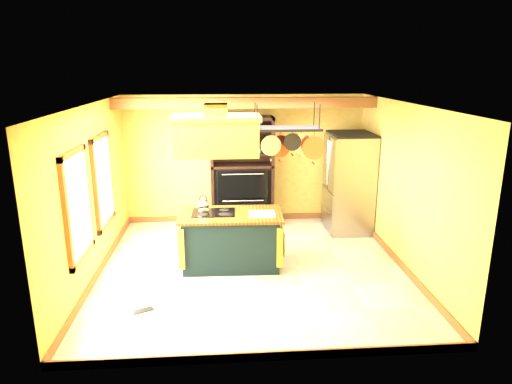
{
  "coord_description": "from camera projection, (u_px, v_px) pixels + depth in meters",
  "views": [
    {
      "loc": [
        -0.45,
        -6.98,
        3.27
      ],
      "look_at": [
        0.09,
        0.3,
        1.24
      ],
      "focal_mm": 32.0,
      "sensor_mm": 36.0,
      "label": 1
    }
  ],
  "objects": [
    {
      "name": "hutch",
      "position": [
        242.0,
        184.0,
        9.54
      ],
      "size": [
        1.29,
        0.59,
        2.28
      ],
      "color": "black",
      "rests_on": "floor"
    },
    {
      "name": "range_hood",
      "position": [
        216.0,
        134.0,
        7.12
      ],
      "size": [
        1.37,
        0.78,
        0.8
      ],
      "color": "gold",
      "rests_on": "ceiling"
    },
    {
      "name": "wall_right",
      "position": [
        405.0,
        187.0,
        7.43
      ],
      "size": [
        0.02,
        5.0,
        2.7
      ],
      "primitive_type": "cube",
      "color": "gold",
      "rests_on": "floor"
    },
    {
      "name": "pot_rack",
      "position": [
        287.0,
        136.0,
        7.21
      ],
      "size": [
        1.17,
        0.53,
        0.87
      ],
      "color": "black",
      "rests_on": "ceiling"
    },
    {
      "name": "wall_left",
      "position": [
        92.0,
        193.0,
        7.08
      ],
      "size": [
        0.02,
        5.0,
        2.7
      ],
      "primitive_type": "cube",
      "color": "gold",
      "rests_on": "floor"
    },
    {
      "name": "ceiling",
      "position": [
        252.0,
        104.0,
        6.89
      ],
      "size": [
        5.0,
        5.0,
        0.0
      ],
      "primitive_type": "plane",
      "rotation": [
        3.14,
        0.0,
        0.0
      ],
      "color": "white",
      "rests_on": "wall_back"
    },
    {
      "name": "wall_front",
      "position": [
        267.0,
        252.0,
        4.85
      ],
      "size": [
        5.0,
        0.02,
        2.7
      ],
      "primitive_type": "cube",
      "color": "gold",
      "rests_on": "floor"
    },
    {
      "name": "floor",
      "position": [
        252.0,
        268.0,
        7.62
      ],
      "size": [
        5.0,
        5.0,
        0.0
      ],
      "primitive_type": "plane",
      "color": "beige",
      "rests_on": "ground"
    },
    {
      "name": "floor_register",
      "position": [
        143.0,
        310.0,
        6.29
      ],
      "size": [
        0.3,
        0.22,
        0.01
      ],
      "primitive_type": "cube",
      "rotation": [
        0.0,
        0.0,
        0.41
      ],
      "color": "black",
      "rests_on": "floor"
    },
    {
      "name": "wall_back",
      "position": [
        244.0,
        159.0,
        9.66
      ],
      "size": [
        5.0,
        0.02,
        2.7
      ],
      "primitive_type": "cube",
      "color": "gold",
      "rests_on": "floor"
    },
    {
      "name": "ceiling_beam",
      "position": [
        246.0,
        103.0,
        8.56
      ],
      "size": [
        5.0,
        0.15,
        0.2
      ],
      "primitive_type": "cube",
      "color": "#915D2D",
      "rests_on": "ceiling"
    },
    {
      "name": "kitchen_island",
      "position": [
        231.0,
        239.0,
        7.61
      ],
      "size": [
        1.71,
        0.98,
        1.11
      ],
      "rotation": [
        0.0,
        0.0,
        -0.02
      ],
      "color": "black",
      "rests_on": "floor"
    },
    {
      "name": "refrigerator",
      "position": [
        348.0,
        185.0,
        9.18
      ],
      "size": [
        0.85,
        1.0,
        1.96
      ],
      "color": "gray",
      "rests_on": "floor"
    },
    {
      "name": "window_far",
      "position": [
        103.0,
        181.0,
        7.64
      ],
      "size": [
        0.06,
        1.06,
        1.56
      ],
      "color": "#915D2D",
      "rests_on": "wall_left"
    },
    {
      "name": "window_near",
      "position": [
        78.0,
        205.0,
        6.3
      ],
      "size": [
        0.06,
        1.06,
        1.56
      ],
      "color": "#915D2D",
      "rests_on": "wall_left"
    }
  ]
}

